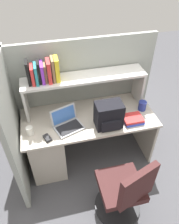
% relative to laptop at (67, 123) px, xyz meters
% --- Properties ---
extents(ground_plane, '(8.00, 8.00, 0.00)m').
position_rel_laptop_xyz_m(ground_plane, '(0.28, 0.10, -0.78)').
color(ground_plane, '#4C4C51').
extents(desk, '(1.60, 0.70, 0.73)m').
position_rel_laptop_xyz_m(desk, '(-0.11, 0.10, -0.38)').
color(desk, beige).
rests_on(desk, ground_plane).
extents(cubicle_partition_rear, '(1.84, 0.05, 1.55)m').
position_rel_laptop_xyz_m(cubicle_partition_rear, '(0.28, 0.48, -0.01)').
color(cubicle_partition_rear, '#939991').
rests_on(cubicle_partition_rear, ground_plane).
extents(cubicle_partition_left, '(0.05, 1.06, 1.55)m').
position_rel_laptop_xyz_m(cubicle_partition_left, '(-0.57, 0.05, -0.01)').
color(cubicle_partition_left, '#939991').
rests_on(cubicle_partition_left, ground_plane).
extents(overhead_hutch, '(1.44, 0.28, 0.45)m').
position_rel_laptop_xyz_m(overhead_hutch, '(0.28, 0.30, 0.30)').
color(overhead_hutch, beige).
rests_on(overhead_hutch, desk).
extents(reference_books_on_shelf, '(0.34, 0.19, 0.26)m').
position_rel_laptop_xyz_m(reference_books_on_shelf, '(-0.17, 0.30, 0.52)').
color(reference_books_on_shelf, black).
rests_on(reference_books_on_shelf, overhead_hutch).
extents(laptop, '(0.38, 0.34, 0.22)m').
position_rel_laptop_xyz_m(laptop, '(0.00, 0.00, 0.00)').
color(laptop, '#B7BABF').
rests_on(laptop, desk).
extents(backpack, '(0.30, 0.23, 0.30)m').
position_rel_laptop_xyz_m(backpack, '(0.46, -0.09, 0.10)').
color(backpack, black).
rests_on(backpack, desk).
extents(computer_mouse, '(0.10, 0.12, 0.03)m').
position_rel_laptop_xyz_m(computer_mouse, '(-0.24, -0.15, -0.03)').
color(computer_mouse, '#262628').
rests_on(computer_mouse, desk).
extents(paper_cup, '(0.08, 0.08, 0.10)m').
position_rel_laptop_xyz_m(paper_cup, '(-0.41, -0.03, -0.00)').
color(paper_cup, white).
rests_on(paper_cup, desk).
extents(snack_canister, '(0.10, 0.10, 0.12)m').
position_rel_laptop_xyz_m(snack_canister, '(0.96, 0.08, 0.01)').
color(snack_canister, navy).
rests_on(snack_canister, desk).
extents(desk_book_stack, '(0.23, 0.19, 0.06)m').
position_rel_laptop_xyz_m(desk_book_stack, '(0.76, -0.10, -0.02)').
color(desk_book_stack, blue).
rests_on(desk_book_stack, desk).
extents(office_chair, '(0.53, 0.54, 0.93)m').
position_rel_laptop_xyz_m(office_chair, '(0.44, -0.76, -0.39)').
color(office_chair, black).
rests_on(office_chair, ground_plane).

